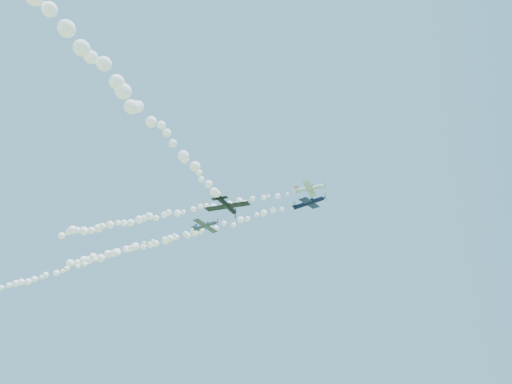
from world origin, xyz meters
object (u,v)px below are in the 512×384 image
(plane_black, at_px, (227,206))
(plane_navy, at_px, (309,203))
(plane_white, at_px, (309,188))
(plane_grey, at_px, (206,226))

(plane_black, bearing_deg, plane_navy, -27.17)
(plane_white, xyz_separation_m, plane_black, (-12.25, -18.61, -12.36))
(plane_white, height_order, plane_grey, plane_white)
(plane_white, height_order, plane_navy, plane_white)
(plane_navy, xyz_separation_m, plane_black, (-11.92, -19.22, -9.13))
(plane_grey, bearing_deg, plane_black, -38.73)
(plane_white, distance_m, plane_grey, 24.07)
(plane_grey, distance_m, plane_black, 18.42)
(plane_grey, height_order, plane_black, plane_grey)
(plane_white, xyz_separation_m, plane_grey, (-22.38, -3.88, -7.96))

